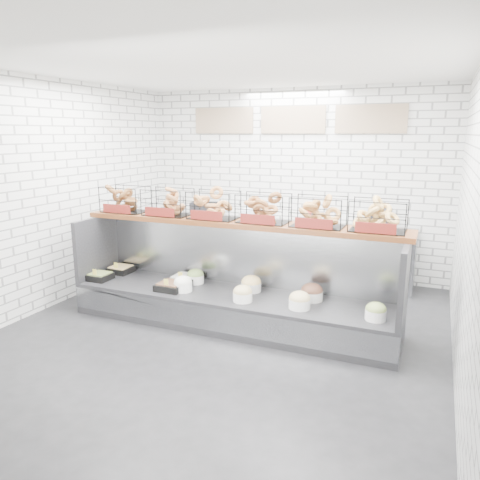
% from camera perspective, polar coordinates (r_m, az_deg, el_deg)
% --- Properties ---
extents(ground, '(5.50, 5.50, 0.00)m').
position_cam_1_polar(ground, '(5.61, -2.36, -11.27)').
color(ground, black).
rests_on(ground, ground).
extents(room_shell, '(5.02, 5.51, 3.01)m').
position_cam_1_polar(room_shell, '(5.67, 0.08, 10.50)').
color(room_shell, silver).
rests_on(room_shell, ground).
extents(display_case, '(4.00, 0.90, 1.20)m').
position_cam_1_polar(display_case, '(5.78, -0.94, -7.03)').
color(display_case, black).
rests_on(display_case, ground).
extents(bagel_shelf, '(4.10, 0.50, 0.40)m').
position_cam_1_polar(bagel_shelf, '(5.66, -0.28, 3.78)').
color(bagel_shelf, '#49230F').
rests_on(bagel_shelf, display_case).
extents(prep_counter, '(4.00, 0.60, 1.20)m').
position_cam_1_polar(prep_counter, '(7.61, 5.39, -1.04)').
color(prep_counter, '#93969B').
rests_on(prep_counter, ground).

